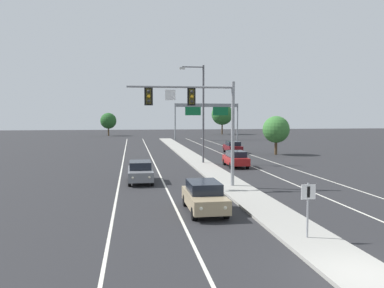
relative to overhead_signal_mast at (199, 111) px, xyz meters
name	(u,v)px	position (x,y,z in m)	size (l,w,h in m)	color
ground_plane	(364,279)	(2.44, -15.69, -5.33)	(260.00, 260.00, 0.00)	#28282B
median_island	(226,181)	(2.44, 2.31, -5.26)	(2.40, 110.00, 0.15)	#9E9B93
lane_stripe_oncoming_center	(158,171)	(-2.26, 9.31, -5.33)	(0.14, 100.00, 0.01)	silver
lane_stripe_receding_center	(257,168)	(7.14, 9.31, -5.33)	(0.14, 100.00, 0.01)	silver
edge_stripe_left	(121,171)	(-5.56, 9.31, -5.33)	(0.14, 100.00, 0.01)	silver
edge_stripe_right	(290,168)	(10.44, 9.31, -5.33)	(0.14, 100.00, 0.01)	silver
overhead_signal_mast	(199,111)	(0.00, 0.00, 0.00)	(7.35, 0.44, 7.20)	gray
median_sign_post	(308,202)	(2.34, -11.93, -3.75)	(0.60, 0.10, 2.20)	gray
street_lamp_median	(201,108)	(2.51, 13.56, 0.46)	(2.58, 0.28, 10.00)	#4C4C51
car_oncoming_tan	(204,196)	(-0.87, -6.56, -4.51)	(1.84, 4.48, 1.58)	tan
car_oncoming_grey	(140,172)	(-3.98, 3.13, -4.51)	(1.83, 4.47, 1.58)	slate
car_receding_red	(236,159)	(5.46, 10.75, -4.51)	(1.93, 4.51, 1.58)	maroon
car_receding_darkred	(233,147)	(8.78, 24.66, -4.51)	(1.90, 4.50, 1.58)	#5B0F14
highway_sign_gantry	(207,110)	(10.64, 53.06, 0.83)	(13.28, 0.42, 7.50)	gray
tree_far_right_b	(276,130)	(13.68, 21.68, -2.10)	(3.43, 3.43, 4.96)	#4C3823
tree_far_left_b	(108,121)	(-10.21, 72.80, -1.64)	(3.91, 3.91, 5.66)	#4C3823
tree_far_right_a	(222,114)	(19.14, 75.68, -0.01)	(5.64, 5.64, 8.16)	#4C3823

